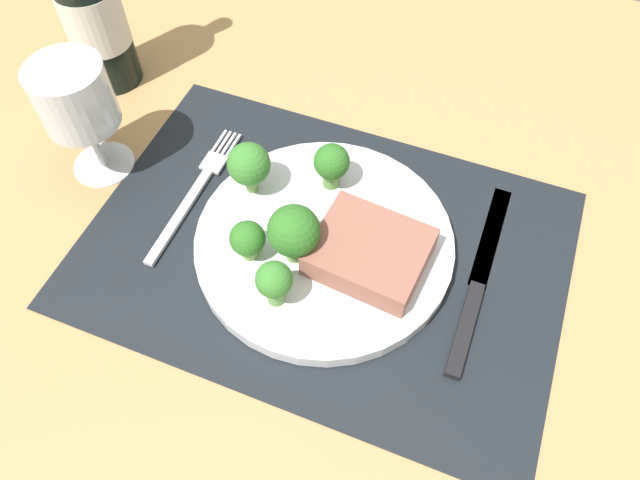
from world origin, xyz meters
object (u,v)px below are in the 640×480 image
at_px(fork, 195,191).
at_px(wine_glass, 76,102).
at_px(steak, 370,252).
at_px(plate, 324,242).
at_px(knife, 476,290).
at_px(wine_bottle, 89,5).

xyz_separation_m(fork, wine_glass, (-0.12, 0.00, 0.09)).
distance_m(steak, wine_glass, 0.33).
height_order(plate, knife, plate).
distance_m(plate, wine_bottle, 0.38).
xyz_separation_m(knife, wine_bottle, (-0.49, 0.14, 0.10)).
height_order(plate, fork, plate).
xyz_separation_m(steak, knife, (0.11, 0.01, -0.03)).
relative_size(plate, knife, 1.12).
bearing_deg(steak, knife, 7.23).
height_order(steak, wine_glass, wine_glass).
distance_m(fork, wine_bottle, 0.25).
xyz_separation_m(plate, steak, (0.05, -0.01, 0.02)).
bearing_deg(wine_glass, knife, -1.22).
height_order(plate, wine_bottle, wine_bottle).
distance_m(knife, wine_glass, 0.43).
bearing_deg(fork, plate, -4.05).
relative_size(steak, knife, 0.46).
bearing_deg(fork, wine_glass, -178.86).
xyz_separation_m(knife, wine_glass, (-0.43, 0.01, 0.09)).
bearing_deg(steak, wine_bottle, 158.61).
xyz_separation_m(steak, wine_glass, (-0.32, 0.02, 0.06)).
relative_size(plate, wine_bottle, 0.87).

